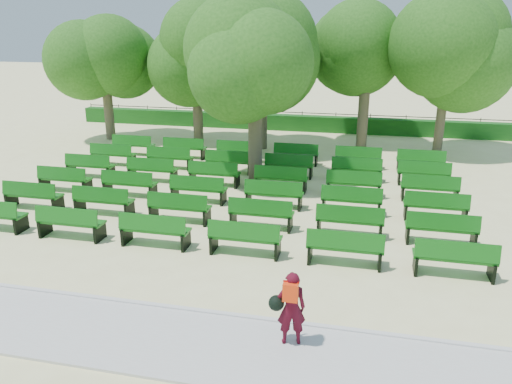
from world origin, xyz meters
TOP-DOWN VIEW (x-y plane):
  - ground at (0.00, 0.00)m, footprint 120.00×120.00m
  - paving at (0.00, -7.40)m, footprint 30.00×2.20m
  - curb at (0.00, -6.25)m, footprint 30.00×0.12m
  - hedge at (0.00, 14.00)m, footprint 26.00×0.70m
  - fence at (0.00, 14.40)m, footprint 26.00×0.10m
  - tree_line at (0.00, 10.00)m, footprint 21.80×6.80m
  - bench_array at (0.54, 1.65)m, footprint 2.02×0.70m
  - tree_among at (0.63, 3.40)m, footprint 4.82×4.82m
  - person at (3.70, -6.93)m, footprint 0.76×0.50m

SIDE VIEW (x-z plane):
  - ground at x=0.00m, z-range 0.00..0.00m
  - fence at x=0.00m, z-range -0.51..0.51m
  - tree_line at x=0.00m, z-range -3.52..3.52m
  - paving at x=0.00m, z-range 0.00..0.06m
  - curb at x=0.00m, z-range 0.00..0.10m
  - bench_array at x=0.54m, z-range -0.53..0.73m
  - hedge at x=0.00m, z-range 0.00..0.90m
  - person at x=3.70m, z-range 0.09..1.63m
  - tree_among at x=0.63m, z-range 1.07..7.61m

